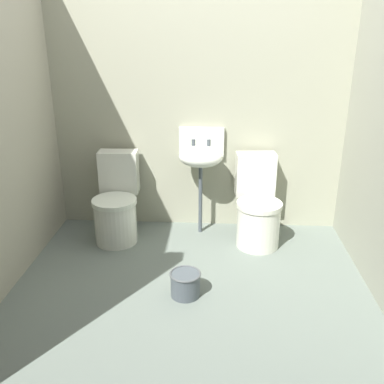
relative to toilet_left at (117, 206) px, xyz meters
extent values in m
cube|color=slate|center=(0.73, -0.91, -0.36)|extent=(3.10, 2.91, 0.08)
cube|color=#9E9F87|center=(0.73, 0.40, 0.93)|extent=(3.10, 0.10, 2.50)
cylinder|color=silver|center=(0.00, -0.09, -0.13)|extent=(0.39, 0.39, 0.38)
cylinder|color=silver|center=(0.00, -0.09, 0.08)|extent=(0.42, 0.42, 0.04)
cube|color=silver|center=(-0.01, 0.21, 0.26)|extent=(0.37, 0.19, 0.40)
cylinder|color=silver|center=(1.29, -0.09, -0.13)|extent=(0.41, 0.41, 0.38)
cylinder|color=silver|center=(1.29, -0.09, 0.08)|extent=(0.43, 0.43, 0.04)
cube|color=silver|center=(1.27, 0.21, 0.26)|extent=(0.37, 0.21, 0.40)
cylinder|color=#474F56|center=(0.76, 0.16, 0.01)|extent=(0.04, 0.04, 0.66)
ellipsoid|color=silver|center=(0.76, 0.16, 0.43)|extent=(0.40, 0.32, 0.18)
cube|color=silver|center=(0.76, 0.33, 0.53)|extent=(0.42, 0.04, 0.28)
cylinder|color=#474F56|center=(0.69, 0.22, 0.55)|extent=(0.04, 0.04, 0.06)
cylinder|color=#474F56|center=(0.83, 0.22, 0.55)|extent=(0.04, 0.04, 0.06)
cylinder|color=#474F56|center=(0.70, -0.90, -0.23)|extent=(0.22, 0.22, 0.18)
torus|color=#4C5052|center=(0.70, -0.90, -0.14)|extent=(0.23, 0.23, 0.02)
camera|label=1|loc=(0.90, -3.54, 1.52)|focal=39.71mm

